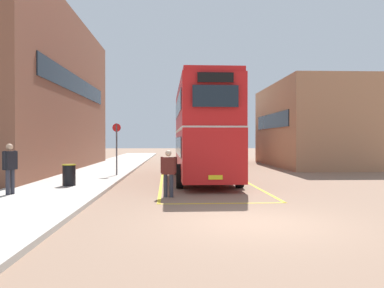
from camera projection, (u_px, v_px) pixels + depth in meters
ground_plane at (207, 173)px, 24.13m from camera, size 135.60×135.60×0.00m
sidewalk_left at (105, 169)px, 26.26m from camera, size 4.00×57.60×0.14m
brick_building_left at (31, 93)px, 25.43m from camera, size 5.92×20.09×9.90m
depot_building_right at (311, 125)px, 30.88m from camera, size 6.25×12.48×6.22m
double_decker_bus at (203, 129)px, 19.87m from camera, size 2.93×10.61×4.75m
single_deck_bus at (220, 144)px, 35.80m from camera, size 3.34×10.16×3.02m
pedestrian_boarding at (168, 170)px, 13.99m from camera, size 0.55×0.28×1.64m
pedestrian_waiting_near at (10, 165)px, 13.67m from camera, size 0.37×0.56×1.73m
litter_bin at (69, 175)px, 16.26m from camera, size 0.55×0.55×0.87m
bus_stop_sign at (117, 144)px, 21.15m from camera, size 0.44×0.08×2.72m
bay_marking_yellow at (206, 184)px, 17.97m from camera, size 4.40×12.64×0.01m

